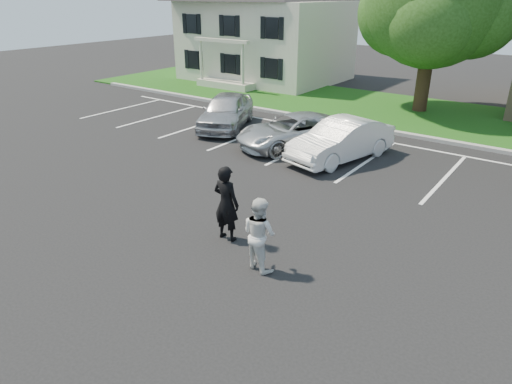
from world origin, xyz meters
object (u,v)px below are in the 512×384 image
tree (438,1)px  car_white_sedan (341,140)px  man_black_suit (226,203)px  car_silver_west (226,111)px  house (266,22)px  car_silver_minivan (294,131)px  man_white_shirt (259,234)px

tree → car_white_sedan: tree is taller
man_black_suit → car_silver_west: (-6.60, 7.97, -0.20)m
house → man_black_suit: (12.46, -19.48, -2.85)m
man_black_suit → tree: bearing=-91.5°
car_silver_west → car_silver_minivan: car_silver_west is taller
car_white_sedan → man_black_suit: bearing=-72.4°
tree → man_white_shirt: size_ratio=5.10×
man_black_suit → car_silver_minivan: size_ratio=0.42×
tree → car_silver_west: 11.43m
tree → car_silver_west: tree is taller
man_black_suit → house: bearing=-60.0°
house → car_white_sedan: 17.55m
car_silver_minivan → car_white_sedan: (2.20, -0.25, 0.08)m
car_silver_minivan → tree: bearing=101.6°
tree → man_black_suit: bearing=-88.9°
car_silver_minivan → man_black_suit: bearing=-44.6°
house → car_silver_minivan: bearing=-50.9°
man_white_shirt → car_silver_minivan: man_white_shirt is taller
house → man_black_suit: house is taller
car_silver_west → car_white_sedan: 6.26m
house → car_silver_west: (5.86, -11.51, -3.05)m
house → tree: 12.64m
man_white_shirt → car_white_sedan: (-1.83, 7.70, -0.12)m
man_black_suit → car_silver_minivan: man_black_suit is taller
tree → car_white_sedan: size_ratio=1.96×
tree → man_white_shirt: tree is taller
man_black_suit → car_white_sedan: (-0.40, 7.11, -0.24)m
car_white_sedan → car_silver_west: bearing=-173.5°
tree → car_silver_west: bearing=-126.9°
car_white_sedan → house: bearing=148.7°
tree → car_silver_minivan: tree is taller
tree → man_black_suit: 16.92m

